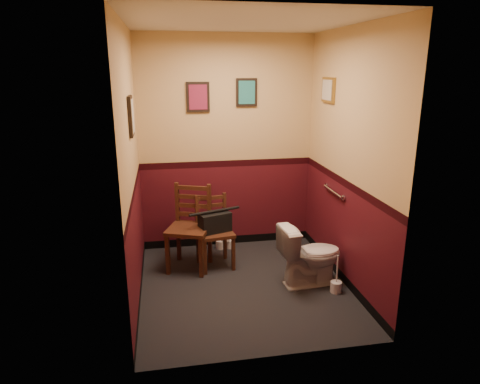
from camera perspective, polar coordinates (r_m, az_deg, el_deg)
name	(u,v)px	position (r m, az deg, el deg)	size (l,w,h in m)	color
floor	(244,286)	(4.78, 0.54, -12.44)	(2.20, 2.40, 0.00)	black
ceiling	(245,21)	(4.21, 0.65, 21.80)	(2.20, 2.40, 0.00)	silver
wall_back	(227,145)	(5.45, -1.78, 6.29)	(2.20, 2.70, 0.00)	#460E17
wall_front	(275,201)	(3.16, 4.66, -1.14)	(2.20, 2.70, 0.00)	#460E17
wall_left	(132,170)	(4.23, -14.22, 2.88)	(2.40, 2.70, 0.00)	#460E17
wall_right	(348,161)	(4.62, 14.14, 3.99)	(2.40, 2.70, 0.00)	#460E17
grab_bar	(333,192)	(4.93, 12.33, 0.06)	(0.05, 0.56, 0.06)	silver
framed_print_back_a	(198,97)	(5.32, -5.62, 12.48)	(0.28, 0.04, 0.36)	black
framed_print_back_b	(247,92)	(5.40, 0.88, 13.14)	(0.26, 0.04, 0.34)	black
framed_print_left	(131,116)	(4.25, -14.32, 9.78)	(0.04, 0.30, 0.38)	black
framed_print_right	(328,90)	(5.08, 11.68, 13.19)	(0.04, 0.34, 0.28)	olive
toilet	(310,255)	(4.75, 9.36, -8.31)	(0.38, 0.69, 0.68)	white
toilet_brush	(336,286)	(4.74, 12.68, -12.14)	(0.12, 0.12, 0.42)	silver
chair_left	(190,228)	(5.04, -6.70, -4.74)	(0.60, 0.60, 0.99)	#512918
chair_right	(214,232)	(5.09, -3.46, -5.29)	(0.45, 0.45, 0.85)	#512918
handbag	(215,222)	(5.00, -3.37, -4.02)	(0.40, 0.29, 0.27)	black
tp_stack	(225,235)	(5.62, -1.95, -5.73)	(0.26, 0.16, 0.44)	silver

